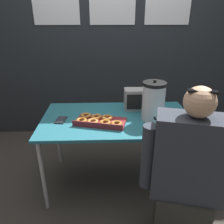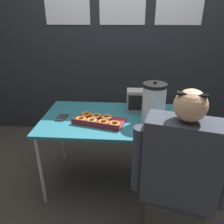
{
  "view_description": "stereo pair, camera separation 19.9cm",
  "coord_description": "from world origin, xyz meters",
  "px_view_note": "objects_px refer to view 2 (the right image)",
  "views": [
    {
      "loc": [
        -0.11,
        -1.82,
        1.61
      ],
      "look_at": [
        -0.04,
        0.0,
        0.79
      ],
      "focal_mm": 35.0,
      "sensor_mm": 36.0,
      "label": 1
    },
    {
      "loc": [
        0.09,
        -1.81,
        1.61
      ],
      "look_at": [
        -0.04,
        0.0,
        0.79
      ],
      "focal_mm": 35.0,
      "sensor_mm": 36.0,
      "label": 2
    }
  ],
  "objects_px": {
    "person_seated": "(178,183)",
    "cell_phone": "(62,117)",
    "donut_box": "(98,120)",
    "coffee_urn": "(154,103)",
    "space_heater": "(137,100)"
  },
  "relations": [
    {
      "from": "coffee_urn",
      "to": "space_heater",
      "type": "relative_size",
      "value": 1.78
    },
    {
      "from": "coffee_urn",
      "to": "person_seated",
      "type": "height_order",
      "value": "person_seated"
    },
    {
      "from": "donut_box",
      "to": "coffee_urn",
      "type": "xyz_separation_m",
      "value": [
        0.48,
        0.06,
        0.15
      ]
    },
    {
      "from": "cell_phone",
      "to": "donut_box",
      "type": "bearing_deg",
      "value": -2.82
    },
    {
      "from": "donut_box",
      "to": "person_seated",
      "type": "distance_m",
      "value": 0.84
    },
    {
      "from": "donut_box",
      "to": "cell_phone",
      "type": "height_order",
      "value": "donut_box"
    },
    {
      "from": "donut_box",
      "to": "person_seated",
      "type": "relative_size",
      "value": 0.39
    },
    {
      "from": "coffee_urn",
      "to": "space_heater",
      "type": "distance_m",
      "value": 0.28
    },
    {
      "from": "donut_box",
      "to": "coffee_urn",
      "type": "height_order",
      "value": "coffee_urn"
    },
    {
      "from": "person_seated",
      "to": "donut_box",
      "type": "bearing_deg",
      "value": -28.15
    },
    {
      "from": "space_heater",
      "to": "coffee_urn",
      "type": "bearing_deg",
      "value": -59.1
    },
    {
      "from": "cell_phone",
      "to": "person_seated",
      "type": "bearing_deg",
      "value": -26.09
    },
    {
      "from": "coffee_urn",
      "to": "person_seated",
      "type": "bearing_deg",
      "value": -78.41
    },
    {
      "from": "person_seated",
      "to": "cell_phone",
      "type": "bearing_deg",
      "value": -18.48
    },
    {
      "from": "cell_phone",
      "to": "space_heater",
      "type": "relative_size",
      "value": 0.72
    }
  ]
}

